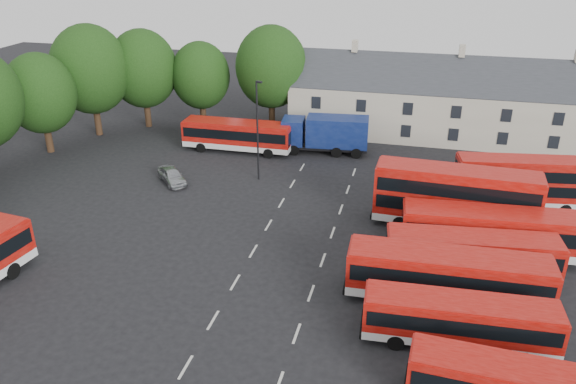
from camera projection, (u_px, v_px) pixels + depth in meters
name	position (u px, v px, depth m)	size (l,w,h in m)	color
ground	(245.00, 266.00, 37.91)	(140.00, 140.00, 0.00)	black
lane_markings	(288.00, 255.00, 39.12)	(5.15, 33.80, 0.01)	beige
treeline	(105.00, 82.00, 56.62)	(29.92, 32.59, 12.01)	black
terrace_houses	(455.00, 104.00, 59.66)	(35.70, 7.13, 10.06)	beige
bus_row_b	(460.00, 318.00, 30.00)	(10.34, 2.87, 2.89)	silver
bus_row_c	(448.00, 274.00, 33.40)	(11.98, 3.13, 3.36)	silver
bus_row_d	(472.00, 253.00, 35.94)	(11.06, 3.61, 3.07)	silver
bus_row_e	(490.00, 229.00, 38.41)	(12.08, 3.57, 3.37)	silver
bus_dd_south	(456.00, 195.00, 41.59)	(11.94, 3.22, 4.85)	silver
bus_dd_north	(522.00, 180.00, 44.97)	(10.66, 3.84, 4.28)	silver
bus_north	(237.00, 134.00, 56.90)	(11.14, 2.63, 3.15)	silver
box_truck	(326.00, 133.00, 56.49)	(8.80, 3.50, 3.76)	black
silver_car	(172.00, 176.00, 50.19)	(1.64, 4.08, 1.39)	#A2A5AA
lamppost	(258.00, 129.00, 49.13)	(0.63, 0.37, 9.09)	black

